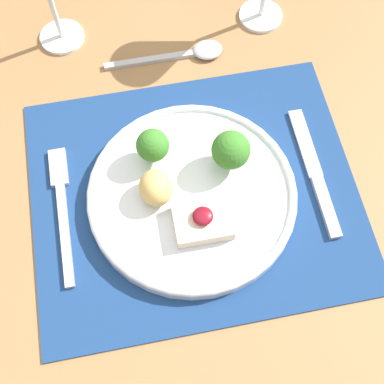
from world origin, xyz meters
TOP-DOWN VIEW (x-y plane):
  - ground_plane at (0.00, 0.00)m, footprint 8.00×8.00m
  - dining_table at (0.00, 0.00)m, footprint 1.52×1.26m
  - placemat at (0.00, 0.00)m, footprint 0.44×0.37m
  - dinner_plate at (-0.00, -0.00)m, footprint 0.28×0.28m
  - fork at (-0.18, 0.02)m, footprint 0.02×0.20m
  - knife at (0.17, -0.01)m, footprint 0.02×0.20m
  - spoon at (0.04, 0.24)m, footprint 0.19×0.04m

SIDE VIEW (x-z plane):
  - ground_plane at x=0.00m, z-range 0.00..0.00m
  - dining_table at x=0.00m, z-range 0.31..1.08m
  - placemat at x=0.00m, z-range 0.77..0.77m
  - spoon at x=0.04m, z-range 0.77..0.78m
  - fork at x=-0.18m, z-range 0.77..0.78m
  - knife at x=0.17m, z-range 0.77..0.78m
  - dinner_plate at x=0.00m, z-range 0.75..0.83m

